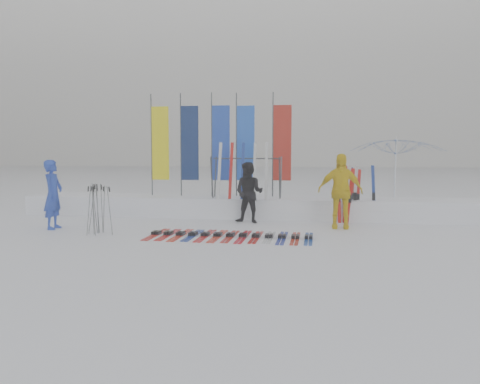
% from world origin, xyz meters
% --- Properties ---
extents(ground, '(120.00, 120.00, 0.00)m').
position_xyz_m(ground, '(0.00, 0.00, 0.00)').
color(ground, white).
rests_on(ground, ground).
extents(snow_bank, '(14.00, 1.60, 0.60)m').
position_xyz_m(snow_bank, '(0.00, 4.60, 0.30)').
color(snow_bank, white).
rests_on(snow_bank, ground).
extents(person_blue, '(0.49, 0.68, 1.77)m').
position_xyz_m(person_blue, '(-4.61, 1.45, 0.88)').
color(person_blue, '#1E3BB2').
rests_on(person_blue, ground).
extents(person_black, '(0.93, 0.79, 1.69)m').
position_xyz_m(person_black, '(0.18, 3.28, 0.84)').
color(person_black, black).
rests_on(person_black, ground).
extents(person_yellow, '(1.14, 0.50, 1.93)m').
position_xyz_m(person_yellow, '(2.62, 2.76, 0.96)').
color(person_yellow, yellow).
rests_on(person_yellow, ground).
extents(tent_canopy, '(3.41, 3.44, 2.47)m').
position_xyz_m(tent_canopy, '(4.38, 5.11, 1.24)').
color(tent_canopy, white).
rests_on(tent_canopy, ground).
extents(ski_row, '(3.76, 1.70, 0.07)m').
position_xyz_m(ski_row, '(0.06, 1.05, 0.04)').
color(ski_row, '#B5140E').
rests_on(ski_row, ground).
extents(pole_cluster, '(0.64, 0.58, 1.22)m').
position_xyz_m(pole_cluster, '(-3.16, 0.94, 0.59)').
color(pole_cluster, '#595B60').
rests_on(pole_cluster, ground).
extents(feather_flags, '(4.42, 0.26, 3.20)m').
position_xyz_m(feather_flags, '(-1.02, 4.81, 2.24)').
color(feather_flags, '#383A3F').
rests_on(feather_flags, ground).
extents(ski_rack, '(2.04, 0.80, 1.23)m').
position_xyz_m(ski_rack, '(-0.03, 4.20, 1.38)').
color(ski_rack, '#383A3F').
rests_on(ski_rack, ground).
extents(upright_skis, '(1.13, 0.86, 1.60)m').
position_xyz_m(upright_skis, '(2.96, 4.02, 0.77)').
color(upright_skis, red).
rests_on(upright_skis, ground).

